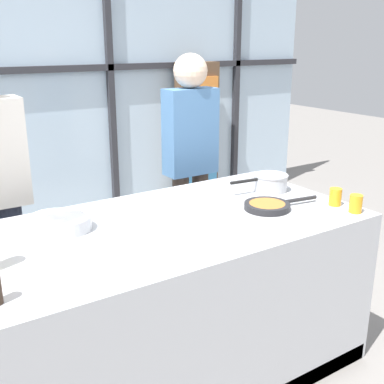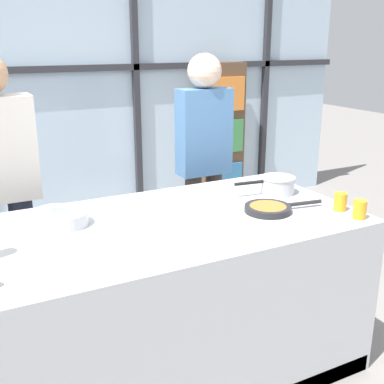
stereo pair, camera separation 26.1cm
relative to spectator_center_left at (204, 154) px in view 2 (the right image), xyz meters
name	(u,v)px [view 2 (the right image)]	position (x,y,z in m)	size (l,w,h in m)	color
ground_plane	(169,368)	(-0.70, -0.88, -1.00)	(18.00, 18.00, 0.00)	gray
back_window_wall	(55,84)	(-0.70, 1.56, 0.41)	(6.40, 0.10, 2.80)	silver
bookshelf	(223,138)	(0.98, 1.37, -0.21)	(0.46, 0.19, 1.57)	brown
demo_island	(168,299)	(-0.70, -0.88, -0.55)	(2.03, 1.05, 0.90)	#B7BABF
spectator_center_left	(204,154)	(0.00, 0.00, 0.00)	(0.38, 0.24, 1.70)	#47382D
frying_pan	(269,208)	(-0.14, -1.01, -0.08)	(0.45, 0.25, 0.04)	#232326
saucepan	(277,184)	(0.09, -0.75, -0.04)	(0.39, 0.21, 0.10)	silver
white_plate	(54,211)	(-1.18, -0.49, -0.09)	(0.23, 0.23, 0.01)	white
mixing_bowl	(64,218)	(-1.18, -0.69, -0.06)	(0.25, 0.25, 0.07)	silver
juice_glass_near	(360,209)	(0.21, -1.30, -0.05)	(0.07, 0.07, 0.10)	orange
juice_glass_far	(340,202)	(0.21, -1.16, -0.05)	(0.07, 0.07, 0.10)	orange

